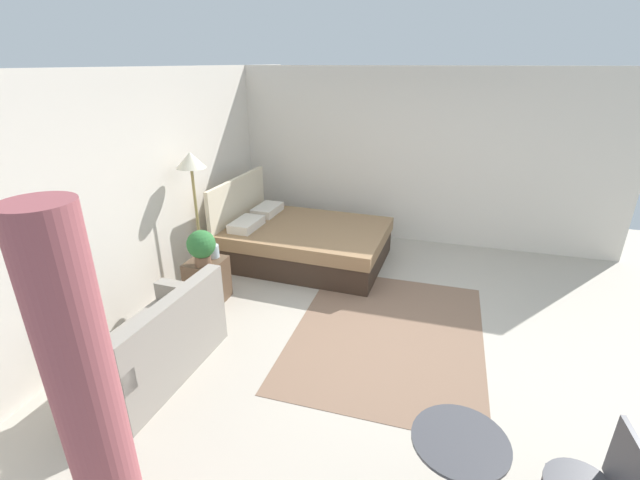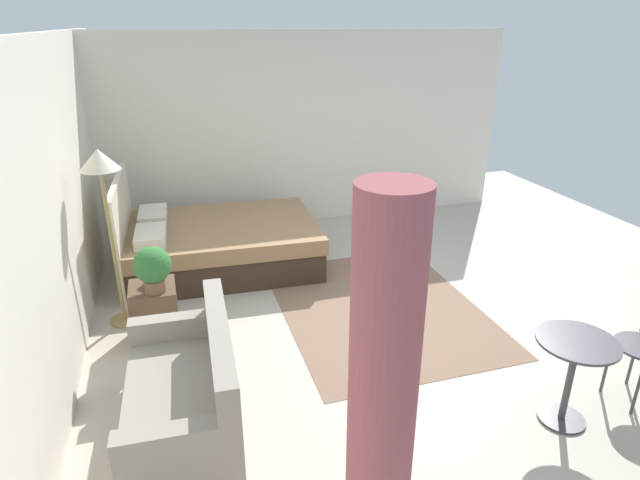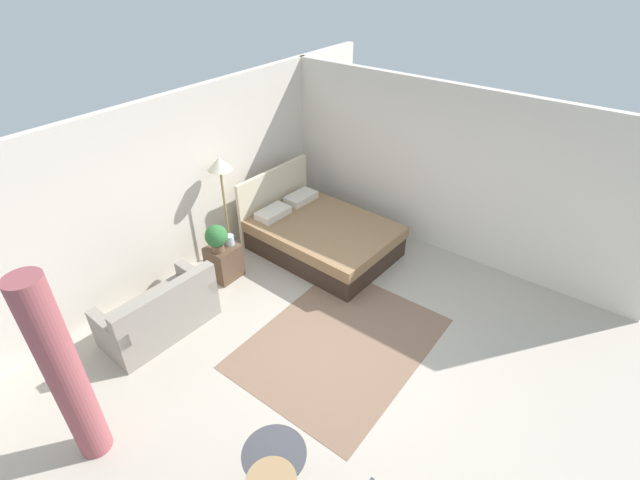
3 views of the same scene
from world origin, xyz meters
name	(u,v)px [view 1 (image 1 of 3)]	position (x,y,z in m)	size (l,w,h in m)	color
ground_plane	(392,338)	(0.00, 0.00, -0.01)	(8.75, 8.88, 0.02)	#B2A899
wall_back	(138,194)	(0.00, 2.94, 1.33)	(8.75, 0.12, 2.66)	silver
wall_right	(423,159)	(2.87, 0.00, 1.33)	(0.12, 5.88, 2.66)	silver
area_rug	(388,333)	(0.06, 0.05, 0.00)	(2.53, 1.96, 0.01)	#7F604C
bed	(303,241)	(1.56, 1.53, 0.29)	(1.69, 2.29, 1.15)	#38281E
couch	(155,346)	(-1.17, 2.04, 0.28)	(1.45, 0.80, 0.83)	gray
nightstand	(208,281)	(0.13, 2.25, 0.27)	(0.44, 0.41, 0.54)	brown
potted_plant	(201,246)	(0.03, 2.22, 0.77)	(0.33, 0.33, 0.42)	brown
vase	(213,251)	(0.25, 2.20, 0.61)	(0.13, 0.13, 0.15)	silver
floor_lamp	(192,173)	(0.54, 2.57, 1.47)	(0.35, 0.35, 1.72)	#99844C
balcony_table	(456,467)	(-1.88, -0.60, 0.48)	(0.56, 0.56, 0.69)	#3F3F44
curtain_right	(91,412)	(-2.62, 1.21, 1.09)	(0.31, 0.31, 2.19)	#994C51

